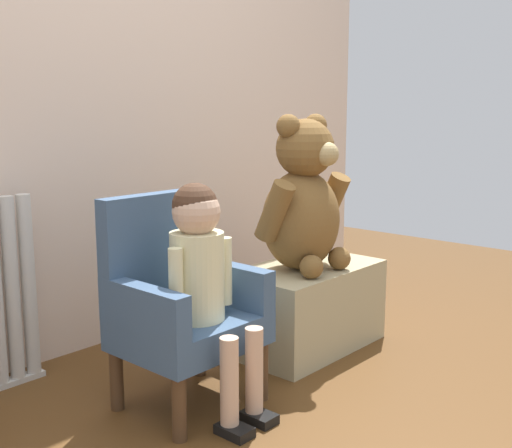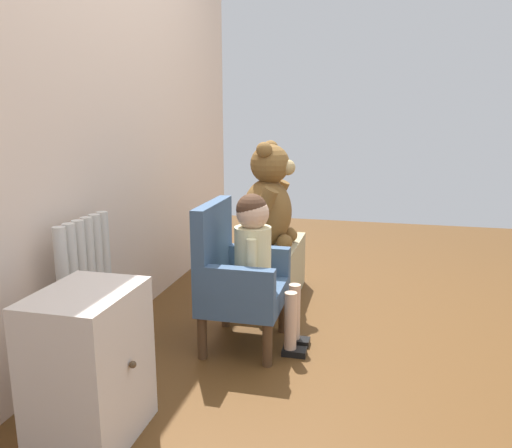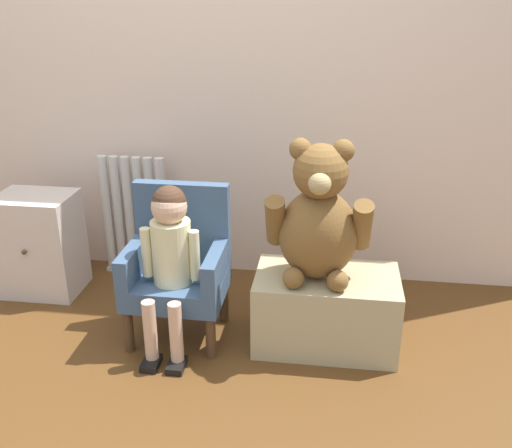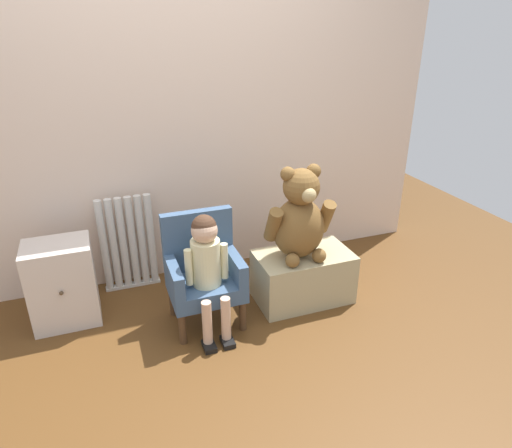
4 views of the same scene
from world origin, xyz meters
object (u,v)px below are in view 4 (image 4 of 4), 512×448
Objects in this scene: child_armchair at (203,271)px; child_figure at (207,258)px; low_bench at (303,277)px; large_teddy_bear at (300,218)px; small_dresser at (62,283)px; radiator at (128,244)px.

child_figure is at bearing -90.00° from child_armchair.
child_armchair is 0.69m from low_bench.
large_teddy_bear reaches higher than child_figure.
small_dresser is 0.77× the size of child_armchair.
small_dresser is 0.85× the size of low_bench.
child_armchair is at bearing 177.34° from large_teddy_bear.
small_dresser is 1.50m from low_bench.
large_teddy_bear is (0.61, 0.08, 0.12)m from child_figure.
child_figure is at bearing -25.52° from small_dresser.
low_bench is (1.47, -0.29, -0.10)m from small_dresser.
child_figure is 1.19× the size of low_bench.
small_dresser is 0.88× the size of large_teddy_bear.
child_armchair reaches higher than small_dresser.
small_dresser is 0.72× the size of child_figure.
radiator is 0.77m from child_figure.
large_teddy_bear is at bearing -29.55° from radiator.
large_teddy_bear reaches higher than small_dresser.
child_armchair is at bearing -54.46° from radiator.
large_teddy_bear is at bearing -2.66° from child_armchair.
radiator is at bearing 125.54° from child_armchair.
child_armchair is 1.14× the size of large_teddy_bear.
low_bench is at bearing 7.95° from child_figure.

